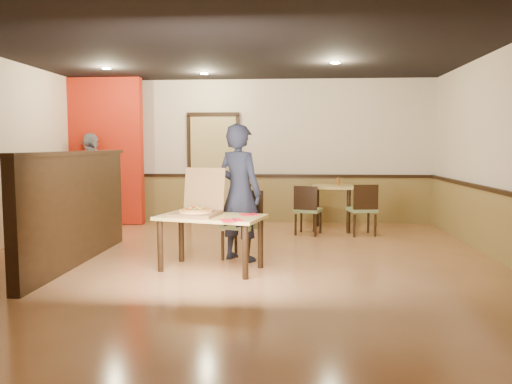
% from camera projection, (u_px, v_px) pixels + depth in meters
% --- Properties ---
extents(floor, '(7.00, 7.00, 0.00)m').
position_uv_depth(floor, '(233.00, 262.00, 6.49)').
color(floor, '#BF7C4A').
rests_on(floor, ground).
extents(ceiling, '(7.00, 7.00, 0.00)m').
position_uv_depth(ceiling, '(232.00, 43.00, 6.23)').
color(ceiling, black).
rests_on(ceiling, wall_back).
extents(wall_back, '(7.00, 0.00, 7.00)m').
position_uv_depth(wall_back, '(254.00, 151.00, 9.84)').
color(wall_back, beige).
rests_on(wall_back, floor).
extents(wainscot_back, '(7.00, 0.04, 0.90)m').
position_uv_depth(wainscot_back, '(254.00, 199.00, 9.90)').
color(wainscot_back, olive).
rests_on(wainscot_back, floor).
extents(chair_rail_back, '(7.00, 0.06, 0.06)m').
position_uv_depth(chair_rail_back, '(254.00, 176.00, 9.83)').
color(chair_rail_back, black).
rests_on(chair_rail_back, wall_back).
extents(wainscot_right, '(0.04, 7.00, 0.90)m').
position_uv_depth(wainscot_right, '(510.00, 231.00, 6.20)').
color(wainscot_right, olive).
rests_on(wainscot_right, floor).
extents(chair_rail_right, '(0.06, 7.00, 0.06)m').
position_uv_depth(chair_rail_right, '(510.00, 194.00, 6.16)').
color(chair_rail_right, black).
rests_on(chair_rail_right, wall_right).
extents(back_door, '(0.90, 0.06, 2.10)m').
position_uv_depth(back_door, '(214.00, 169.00, 9.89)').
color(back_door, tan).
rests_on(back_door, wall_back).
extents(booth_partition, '(0.20, 3.10, 1.44)m').
position_uv_depth(booth_partition, '(76.00, 207.00, 6.37)').
color(booth_partition, black).
rests_on(booth_partition, floor).
extents(red_accent_panel, '(1.60, 0.20, 2.78)m').
position_uv_depth(red_accent_panel, '(101.00, 151.00, 9.55)').
color(red_accent_panel, '#AD1E0C').
rests_on(red_accent_panel, floor).
extents(spot_a, '(0.14, 0.14, 0.02)m').
position_uv_depth(spot_a, '(107.00, 68.00, 8.19)').
color(spot_a, beige).
rests_on(spot_a, ceiling).
extents(spot_b, '(0.14, 0.14, 0.02)m').
position_uv_depth(spot_b, '(204.00, 73.00, 8.77)').
color(spot_b, beige).
rests_on(spot_b, ceiling).
extents(spot_c, '(0.14, 0.14, 0.02)m').
position_uv_depth(spot_c, '(335.00, 63.00, 7.62)').
color(spot_c, beige).
rests_on(spot_c, ceiling).
extents(main_table, '(1.39, 1.00, 0.67)m').
position_uv_depth(main_table, '(211.00, 224.00, 6.06)').
color(main_table, tan).
rests_on(main_table, floor).
extents(diner_chair, '(0.58, 0.58, 0.91)m').
position_uv_depth(diner_chair, '(244.00, 221.00, 6.71)').
color(diner_chair, olive).
rests_on(diner_chair, floor).
extents(side_chair_left, '(0.52, 0.52, 0.84)m').
position_uv_depth(side_chair_left, '(307.00, 208.00, 8.43)').
color(side_chair_left, olive).
rests_on(side_chair_left, floor).
extents(side_chair_right, '(0.50, 0.50, 0.87)m').
position_uv_depth(side_chair_right, '(363.00, 208.00, 8.35)').
color(side_chair_right, olive).
rests_on(side_chair_right, floor).
extents(side_table, '(0.82, 0.82, 0.79)m').
position_uv_depth(side_table, '(332.00, 196.00, 8.98)').
color(side_table, tan).
rests_on(side_table, floor).
extents(diner, '(0.79, 0.71, 1.80)m').
position_uv_depth(diner, '(239.00, 193.00, 6.54)').
color(diner, black).
rests_on(diner, floor).
extents(passerby, '(0.74, 1.11, 1.75)m').
position_uv_depth(passerby, '(91.00, 180.00, 9.34)').
color(passerby, gray).
rests_on(passerby, floor).
extents(pizza_box, '(0.64, 0.72, 0.57)m').
position_uv_depth(pizza_box, '(197.00, 209.00, 6.11)').
color(pizza_box, brown).
rests_on(pizza_box, main_table).
extents(pizza, '(0.47, 0.47, 0.03)m').
position_uv_depth(pizza, '(196.00, 211.00, 6.05)').
color(pizza, '#D3914C').
rests_on(pizza, pizza_box).
extents(napkin_near, '(0.31, 0.31, 0.01)m').
position_uv_depth(napkin_near, '(232.00, 220.00, 5.66)').
color(napkin_near, red).
rests_on(napkin_near, main_table).
extents(napkin_far, '(0.27, 0.27, 0.01)m').
position_uv_depth(napkin_far, '(249.00, 215.00, 6.12)').
color(napkin_far, red).
rests_on(napkin_far, main_table).
extents(condiment, '(0.06, 0.06, 0.14)m').
position_uv_depth(condiment, '(338.00, 181.00, 9.04)').
color(condiment, brown).
rests_on(condiment, side_table).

